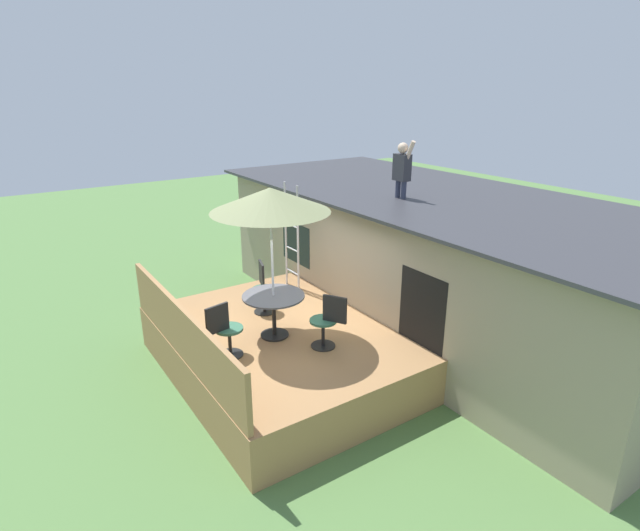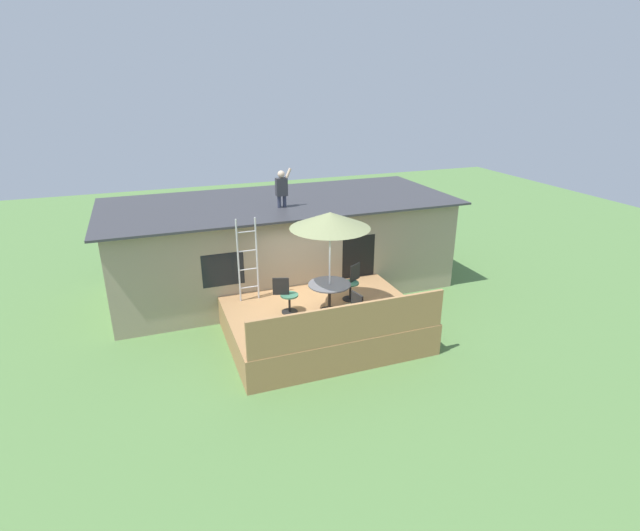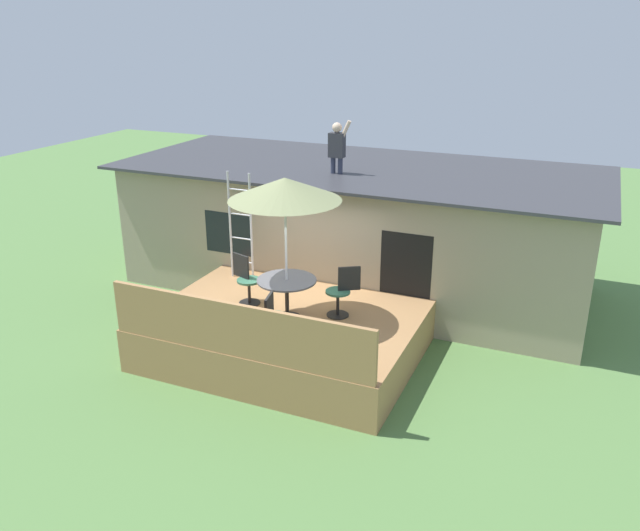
{
  "view_description": "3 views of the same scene",
  "coord_description": "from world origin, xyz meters",
  "px_view_note": "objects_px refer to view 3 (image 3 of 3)",
  "views": [
    {
      "loc": [
        7.0,
        -3.91,
        4.85
      ],
      "look_at": [
        0.17,
        0.68,
        1.9
      ],
      "focal_mm": 28.6,
      "sensor_mm": 36.0,
      "label": 1
    },
    {
      "loc": [
        -3.88,
        -10.32,
        6.21
      ],
      "look_at": [
        0.24,
        0.77,
        1.65
      ],
      "focal_mm": 27.31,
      "sensor_mm": 36.0,
      "label": 2
    },
    {
      "loc": [
        4.75,
        -9.44,
        5.72
      ],
      "look_at": [
        0.27,
        0.88,
        1.44
      ],
      "focal_mm": 36.06,
      "sensor_mm": 36.0,
      "label": 3
    }
  ],
  "objects_px": {
    "step_ladder": "(241,226)",
    "patio_chair_near": "(272,319)",
    "patio_chair_right": "(342,292)",
    "patio_table": "(287,288)",
    "patio_umbrella": "(285,189)",
    "person_figure": "(337,144)",
    "patio_chair_left": "(246,280)"
  },
  "relations": [
    {
      "from": "step_ladder",
      "to": "patio_chair_near",
      "type": "distance_m",
      "value": 3.09
    },
    {
      "from": "step_ladder",
      "to": "patio_chair_right",
      "type": "height_order",
      "value": "step_ladder"
    },
    {
      "from": "patio_table",
      "to": "patio_chair_near",
      "type": "relative_size",
      "value": 1.13
    },
    {
      "from": "patio_table",
      "to": "step_ladder",
      "type": "relative_size",
      "value": 0.47
    },
    {
      "from": "patio_table",
      "to": "patio_chair_right",
      "type": "height_order",
      "value": "patio_chair_right"
    },
    {
      "from": "patio_table",
      "to": "patio_chair_right",
      "type": "bearing_deg",
      "value": 31.6
    },
    {
      "from": "patio_umbrella",
      "to": "patio_chair_near",
      "type": "relative_size",
      "value": 2.76
    },
    {
      "from": "patio_table",
      "to": "person_figure",
      "type": "relative_size",
      "value": 0.94
    },
    {
      "from": "patio_umbrella",
      "to": "patio_table",
      "type": "bearing_deg",
      "value": -53.13
    },
    {
      "from": "patio_chair_left",
      "to": "patio_chair_right",
      "type": "bearing_deg",
      "value": 23.86
    },
    {
      "from": "patio_chair_near",
      "to": "step_ladder",
      "type": "bearing_deg",
      "value": 26.9
    },
    {
      "from": "patio_table",
      "to": "person_figure",
      "type": "bearing_deg",
      "value": 95.39
    },
    {
      "from": "person_figure",
      "to": "patio_chair_right",
      "type": "height_order",
      "value": "person_figure"
    },
    {
      "from": "step_ladder",
      "to": "patio_chair_near",
      "type": "bearing_deg",
      "value": -50.99
    },
    {
      "from": "patio_umbrella",
      "to": "patio_chair_near",
      "type": "bearing_deg",
      "value": -77.89
    },
    {
      "from": "patio_table",
      "to": "patio_chair_right",
      "type": "xyz_separation_m",
      "value": [
        0.83,
        0.51,
        -0.13
      ]
    },
    {
      "from": "patio_umbrella",
      "to": "step_ladder",
      "type": "height_order",
      "value": "patio_umbrella"
    },
    {
      "from": "patio_table",
      "to": "patio_chair_near",
      "type": "distance_m",
      "value": 1.0
    },
    {
      "from": "patio_chair_left",
      "to": "patio_chair_right",
      "type": "height_order",
      "value": "same"
    },
    {
      "from": "patio_umbrella",
      "to": "patio_chair_right",
      "type": "distance_m",
      "value": 2.13
    },
    {
      "from": "patio_chair_left",
      "to": "patio_chair_near",
      "type": "distance_m",
      "value": 1.78
    },
    {
      "from": "person_figure",
      "to": "patio_chair_left",
      "type": "height_order",
      "value": "person_figure"
    },
    {
      "from": "patio_chair_near",
      "to": "patio_table",
      "type": "bearing_deg",
      "value": 0.0
    },
    {
      "from": "patio_table",
      "to": "patio_umbrella",
      "type": "distance_m",
      "value": 1.76
    },
    {
      "from": "patio_umbrella",
      "to": "step_ladder",
      "type": "distance_m",
      "value": 2.51
    },
    {
      "from": "patio_chair_left",
      "to": "patio_chair_near",
      "type": "height_order",
      "value": "same"
    },
    {
      "from": "patio_chair_near",
      "to": "patio_chair_left",
      "type": "bearing_deg",
      "value": 30.84
    },
    {
      "from": "patio_chair_right",
      "to": "patio_chair_near",
      "type": "height_order",
      "value": "same"
    },
    {
      "from": "patio_table",
      "to": "step_ladder",
      "type": "xyz_separation_m",
      "value": [
        -1.7,
        1.38,
        0.51
      ]
    },
    {
      "from": "patio_umbrella",
      "to": "step_ladder",
      "type": "xyz_separation_m",
      "value": [
        -1.7,
        1.38,
        -1.25
      ]
    },
    {
      "from": "step_ladder",
      "to": "patio_umbrella",
      "type": "bearing_deg",
      "value": -39.1
    },
    {
      "from": "step_ladder",
      "to": "patio_chair_near",
      "type": "xyz_separation_m",
      "value": [
        1.9,
        -2.35,
        -0.64
      ]
    }
  ]
}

